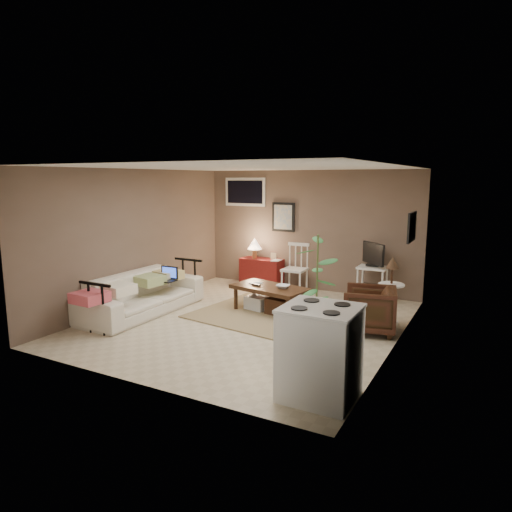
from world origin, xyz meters
The scene contains 20 objects.
floor centered at (0.00, 0.00, 0.00)m, with size 5.00×5.00×0.00m, color #C1B293.
art_back centered at (-0.55, 2.48, 1.45)m, with size 0.50×0.03×0.60m, color black.
art_right centered at (2.23, 1.05, 1.52)m, with size 0.03×0.60×0.45m, color black.
window centered at (-1.45, 2.48, 1.95)m, with size 0.96×0.03×0.60m, color silver.
rug centered at (0.19, 0.45, 0.01)m, with size 2.40×1.92×0.02m, color #9C8B5B.
coffee_table centered at (0.07, 0.60, 0.27)m, with size 1.38×0.89×0.48m.
sofa centered at (-1.80, -0.41, 0.45)m, with size 2.28×0.67×0.89m, color beige.
sofa_pillows centered at (-1.75, -0.68, 0.55)m, with size 0.44×2.17×0.15m, color #F7ECCD, non-canonical shape.
sofa_end_rails centered at (-1.67, -0.41, 0.38)m, with size 0.61×2.28×0.77m, color black, non-canonical shape.
laptop centered at (-1.58, -0.02, 0.58)m, with size 0.35×0.26×0.24m.
red_console centered at (-0.95, 2.25, 0.35)m, with size 0.88×0.39×1.01m.
spindle_chair centered at (-0.11, 2.09, 0.46)m, with size 0.45×0.45×0.97m.
tv_stand centered at (1.41, 2.12, 0.58)m, with size 0.51×0.49×1.09m.
side_table centered at (1.98, 0.98, 0.65)m, with size 0.39×0.39×1.05m.
armchair centered at (1.80, 0.43, 0.37)m, with size 0.72×0.67×0.74m, color black.
potted_plant centered at (1.42, -0.77, 0.84)m, with size 0.40×0.40×1.58m.
stove centered at (1.87, -1.85, 0.49)m, with size 0.75×0.70×0.98m.
bowl centered at (0.32, 0.60, 0.56)m, with size 0.22×0.05×0.22m, color #35200E.
book_table centered at (-0.28, 0.69, 0.55)m, with size 0.14×0.01×0.20m, color #35200E.
book_console centered at (-0.63, 2.14, 0.70)m, with size 0.17×0.02×0.23m, color #35200E.
Camera 1 is at (3.37, -6.05, 2.24)m, focal length 32.00 mm.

